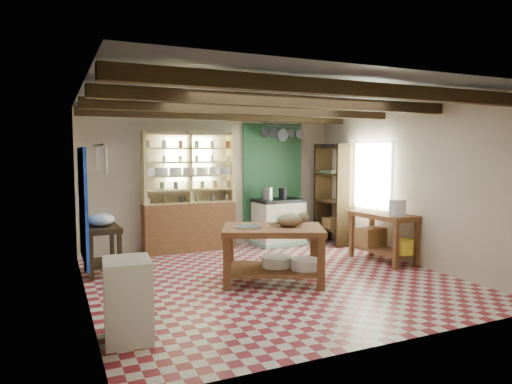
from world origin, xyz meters
name	(u,v)px	position (x,y,z in m)	size (l,w,h in m)	color
floor	(271,279)	(0.00, 0.00, -0.01)	(5.00, 5.00, 0.02)	maroon
ceiling	(271,97)	(0.00, 0.00, 2.60)	(5.00, 5.00, 0.02)	#4D4E52
wall_back	(214,180)	(0.00, 2.50, 1.30)	(5.00, 0.04, 2.60)	beige
wall_front	(389,210)	(0.00, -2.50, 1.30)	(5.00, 0.04, 2.60)	beige
wall_left	(85,197)	(-2.50, 0.00, 1.30)	(0.04, 5.00, 2.60)	beige
wall_right	(406,185)	(2.50, 0.00, 1.30)	(0.04, 5.00, 2.60)	beige
ceiling_beams	(271,106)	(0.00, 0.00, 2.48)	(5.00, 3.80, 0.15)	#312211
blue_wall_patch	(83,205)	(-2.47, 0.90, 1.10)	(0.04, 1.40, 1.60)	#173DAF
green_wall_patch	(273,181)	(1.25, 2.47, 1.25)	(1.30, 0.04, 2.30)	#1C4628
window_back	(189,159)	(-0.50, 2.48, 1.70)	(0.90, 0.02, 0.80)	silver
window_right	(367,176)	(2.48, 1.00, 1.40)	(0.02, 1.30, 1.20)	silver
utensil_rail	(98,158)	(-2.44, -1.20, 1.78)	(0.06, 0.90, 0.28)	black
pot_rack	(282,134)	(1.25, 2.05, 2.18)	(0.86, 0.12, 0.36)	black
shelving_unit	(189,192)	(-0.55, 2.31, 1.10)	(1.70, 0.34, 2.20)	#CFBB77
tall_rack	(334,194)	(2.28, 1.80, 1.00)	(0.40, 0.86, 2.00)	#312211
work_table	(273,255)	(-0.05, -0.17, 0.39)	(1.39, 0.93, 0.79)	brown
stove	(279,222)	(1.23, 2.15, 0.46)	(0.93, 0.63, 0.91)	silver
prep_table	(102,250)	(-2.20, 1.27, 0.37)	(0.50, 0.72, 0.73)	#312211
white_cabinet	(128,300)	(-2.22, -1.37, 0.40)	(0.44, 0.53, 0.80)	silver
right_counter	(383,237)	(2.18, 0.17, 0.41)	(0.57, 1.14, 0.82)	brown
cat	(291,220)	(0.20, -0.23, 0.88)	(0.41, 0.31, 0.19)	#978557
steel_tray	(248,227)	(-0.39, -0.07, 0.80)	(0.38, 0.38, 0.02)	#9B9CA2
basin_large	(276,262)	(0.02, -0.15, 0.28)	(0.42, 0.42, 0.14)	silver
basin_small	(305,264)	(0.32, -0.45, 0.28)	(0.41, 0.41, 0.14)	silver
kettle_left	(268,193)	(0.98, 2.13, 1.03)	(0.21, 0.21, 0.24)	#9B9CA2
kettle_right	(283,193)	(1.32, 2.16, 1.02)	(0.17, 0.17, 0.21)	black
enamel_bowl	(101,220)	(-2.20, 1.27, 0.83)	(0.39, 0.39, 0.20)	silver
white_bucket	(397,208)	(2.16, -0.18, 0.95)	(0.26, 0.26, 0.26)	silver
wicker_basket	(370,237)	(2.16, 0.47, 0.37)	(0.44, 0.35, 0.31)	olive
yellow_tub	(403,247)	(2.22, -0.28, 0.33)	(0.31, 0.31, 0.23)	yellow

